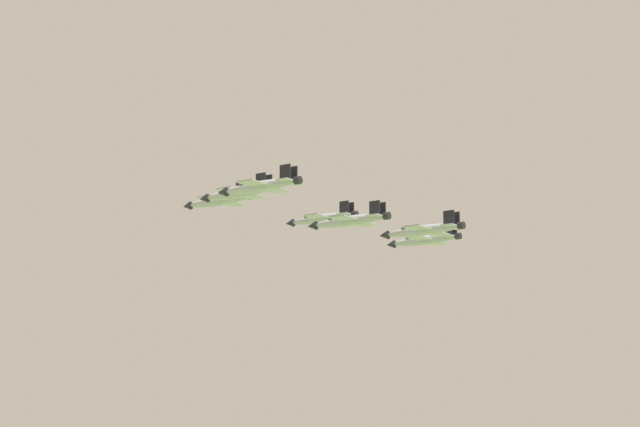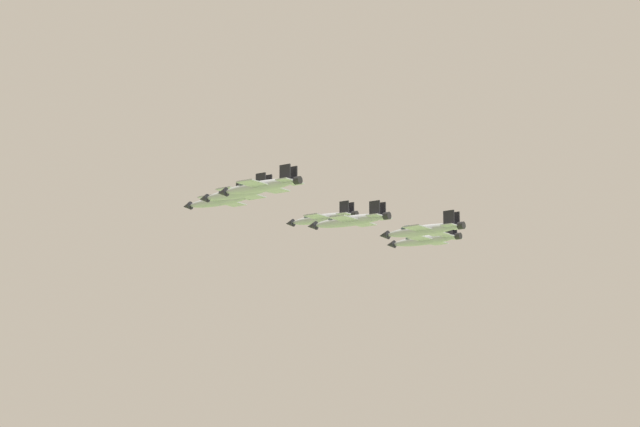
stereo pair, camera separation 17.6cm
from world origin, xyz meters
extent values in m
ellipsoid|color=#9EA3A8|center=(-3.38, -5.45, 151.05)|extent=(14.85, 8.48, 1.99)
cone|color=black|center=(4.41, -1.72, 151.05)|extent=(2.53, 2.39, 1.69)
ellipsoid|color=#334751|center=(-0.31, -3.98, 151.80)|extent=(3.04, 2.49, 1.16)
cube|color=#9EA3A8|center=(-4.08, -5.78, 150.94)|extent=(7.97, 11.52, 0.20)
cube|color=black|center=(-6.23, -1.28, 151.00)|extent=(3.21, 2.07, 0.24)
cube|color=black|center=(-1.94, -10.28, 151.00)|extent=(3.21, 2.07, 0.24)
cube|color=#9EA3A8|center=(-9.26, -8.25, 151.05)|extent=(4.49, 5.85, 0.20)
cube|color=black|center=(-9.41, -7.22, 152.49)|extent=(2.11, 1.19, 2.88)
cube|color=black|center=(-8.55, -9.02, 152.49)|extent=(2.11, 1.19, 2.88)
cylinder|color=black|center=(-10.78, -8.98, 151.05)|extent=(1.60, 1.74, 1.40)
ellipsoid|color=#9EA3A8|center=(-23.26, -0.28, 148.24)|extent=(14.28, 8.27, 1.92)
cone|color=black|center=(-15.78, 3.37, 148.24)|extent=(2.44, 2.31, 1.63)
ellipsoid|color=#334751|center=(-20.31, 1.16, 148.96)|extent=(2.93, 2.42, 1.12)
cube|color=#9EA3A8|center=(-23.94, -0.61, 148.13)|extent=(7.75, 11.09, 0.19)
cube|color=black|center=(-26.04, 3.71, 148.18)|extent=(3.09, 2.02, 0.23)
cube|color=black|center=(-21.83, -4.93, 148.18)|extent=(3.09, 2.02, 0.23)
cube|color=#9EA3A8|center=(-28.91, -3.03, 148.24)|extent=(4.36, 5.64, 0.19)
cube|color=black|center=(-29.06, -2.04, 149.63)|extent=(2.03, 1.17, 2.78)
cube|color=black|center=(-28.22, -3.76, 149.63)|extent=(2.03, 1.17, 2.78)
cylinder|color=black|center=(-30.37, -3.74, 148.24)|extent=(1.55, 1.68, 1.35)
ellipsoid|color=#9EA3A8|center=(-11.69, -24.23, 147.76)|extent=(14.00, 8.21, 1.89)
cone|color=black|center=(-4.35, -20.60, 147.76)|extent=(2.40, 2.28, 1.60)
ellipsoid|color=#334751|center=(-8.79, -22.80, 148.47)|extent=(2.88, 2.39, 1.10)
cube|color=#9EA3A8|center=(-12.34, -24.56, 147.66)|extent=(7.66, 10.89, 0.19)
cube|color=black|center=(-14.44, -20.33, 147.71)|extent=(3.03, 2.00, 0.23)
cube|color=black|center=(-10.25, -28.79, 147.71)|extent=(3.03, 2.00, 0.23)
cube|color=#9EA3A8|center=(-17.21, -26.97, 147.76)|extent=(4.30, 5.54, 0.19)
cube|color=black|center=(-17.37, -26.00, 149.13)|extent=(1.99, 1.16, 2.73)
cube|color=black|center=(-16.53, -27.69, 149.13)|extent=(1.99, 1.16, 2.73)
cylinder|color=black|center=(-18.64, -27.68, 147.76)|extent=(1.53, 1.65, 1.32)
ellipsoid|color=#9EA3A8|center=(-43.14, 4.89, 145.01)|extent=(14.20, 8.23, 1.91)
cone|color=black|center=(-35.70, 8.51, 145.01)|extent=(2.43, 2.30, 1.62)
ellipsoid|color=#334751|center=(-40.21, 6.32, 145.73)|extent=(2.92, 2.40, 1.11)
cube|color=#9EA3A8|center=(-43.81, 4.56, 144.91)|extent=(7.71, 11.03, 0.19)
cube|color=black|center=(-45.91, 8.85, 144.96)|extent=(3.07, 2.01, 0.23)
cube|color=black|center=(-41.72, 0.27, 144.96)|extent=(3.07, 2.01, 0.23)
cube|color=#9EA3A8|center=(-48.76, 2.15, 145.01)|extent=(4.33, 5.60, 0.19)
cube|color=black|center=(-48.91, 3.14, 146.39)|extent=(2.02, 1.16, 2.76)
cube|color=black|center=(-48.07, 1.42, 146.39)|extent=(2.02, 1.16, 2.76)
cylinder|color=black|center=(-50.21, 1.44, 145.01)|extent=(1.54, 1.67, 1.34)
ellipsoid|color=#9EA3A8|center=(-19.99, -43.02, 143.69)|extent=(14.16, 7.91, 1.89)
cone|color=black|center=(-12.54, -39.57, 143.69)|extent=(2.39, 2.26, 1.61)
ellipsoid|color=#334751|center=(-17.05, -41.66, 144.40)|extent=(2.89, 2.35, 1.10)
cube|color=#9EA3A8|center=(-20.66, -43.33, 143.59)|extent=(7.48, 10.96, 0.19)
cube|color=black|center=(-22.65, -39.04, 143.64)|extent=(3.06, 1.94, 0.23)
cube|color=black|center=(-18.66, -47.63, 143.64)|extent=(3.06, 1.94, 0.23)
cube|color=#9EA3A8|center=(-25.60, -45.62, 143.69)|extent=(4.22, 5.55, 0.19)
cube|color=black|center=(-25.73, -44.64, 145.06)|extent=(2.01, 1.11, 2.74)
cube|color=black|center=(-24.93, -46.36, 145.06)|extent=(2.01, 1.11, 2.74)
cylinder|color=black|center=(-27.05, -46.30, 143.69)|extent=(1.51, 1.65, 1.33)
ellipsoid|color=#9EA3A8|center=(-31.57, -19.07, 143.38)|extent=(14.66, 8.54, 1.97)
cone|color=black|center=(-23.89, -15.30, 143.38)|extent=(2.51, 2.38, 1.68)
ellipsoid|color=#334751|center=(-28.53, -17.58, 144.12)|extent=(3.02, 2.49, 1.15)
cube|color=#9EA3A8|center=(-32.26, -19.41, 143.27)|extent=(7.99, 11.40, 0.20)
cube|color=black|center=(-34.43, -14.98, 143.32)|extent=(3.17, 2.08, 0.24)
cube|color=black|center=(-30.08, -23.84, 143.32)|extent=(3.17, 2.08, 0.24)
cube|color=#9EA3A8|center=(-37.36, -21.91, 143.38)|extent=(4.49, 5.79, 0.20)
cube|color=black|center=(-37.52, -20.89, 144.80)|extent=(2.09, 1.20, 2.85)
cube|color=black|center=(-36.65, -22.66, 144.80)|extent=(2.09, 1.20, 2.85)
cylinder|color=black|center=(-38.85, -22.65, 143.38)|extent=(1.59, 1.72, 1.38)
ellipsoid|color=#9EA3A8|center=(-45.66, -25.88, 139.85)|extent=(14.11, 8.10, 1.90)
cone|color=black|center=(-38.25, -22.32, 139.85)|extent=(2.41, 2.27, 1.61)
ellipsoid|color=#334751|center=(-42.73, -24.47, 140.57)|extent=(2.90, 2.38, 1.11)
cube|color=#9EA3A8|center=(-46.32, -26.20, 139.75)|extent=(7.61, 10.96, 0.19)
cube|color=black|center=(-48.38, -21.93, 139.80)|extent=(3.05, 1.98, 0.23)
cube|color=black|center=(-44.27, -30.47, 139.80)|extent=(3.05, 1.98, 0.23)
cube|color=#9EA3A8|center=(-51.24, -28.57, 139.85)|extent=(4.28, 5.56, 0.19)
cube|color=black|center=(-51.38, -27.58, 141.22)|extent=(2.01, 1.14, 2.74)
cube|color=black|center=(-50.56, -29.29, 141.22)|extent=(2.01, 1.14, 2.74)
cylinder|color=black|center=(-52.68, -29.26, 139.85)|extent=(1.53, 1.65, 1.33)
camera|label=1|loc=(-237.60, 99.29, 96.35)|focal=73.98mm
camera|label=2|loc=(-237.68, 99.14, 96.35)|focal=73.98mm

